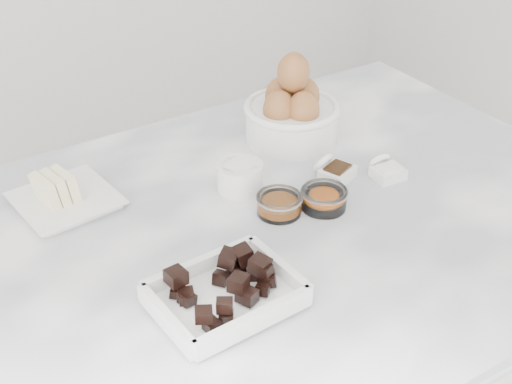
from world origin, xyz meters
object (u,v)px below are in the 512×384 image
honey_bowl (279,204)px  sugar_ramekin (240,175)px  butter_plate (63,194)px  chocolate_dish (226,292)px  salt_spoon (386,170)px  zest_bowl (324,198)px  vanilla_spoon (334,170)px  egg_bowl (292,112)px

honey_bowl → sugar_ramekin: bearing=98.8°
butter_plate → chocolate_dish: bearing=-74.3°
sugar_ramekin → salt_spoon: bearing=-23.8°
salt_spoon → zest_bowl: bearing=-172.8°
honey_bowl → salt_spoon: salt_spoon is taller
zest_bowl → salt_spoon: (0.15, 0.02, -0.00)m
chocolate_dish → honey_bowl: chocolate_dish is taller
chocolate_dish → zest_bowl: (0.25, 0.12, -0.00)m
honey_bowl → salt_spoon: bearing=-1.9°
vanilla_spoon → sugar_ramekin: bearing=159.7°
butter_plate → zest_bowl: bearing=-33.6°
chocolate_dish → butter_plate: bearing=105.7°
sugar_ramekin → vanilla_spoon: sugar_ramekin is taller
zest_bowl → egg_bowl: bearing=67.9°
butter_plate → salt_spoon: butter_plate is taller
butter_plate → vanilla_spoon: 0.45m
egg_bowl → salt_spoon: 0.21m
butter_plate → honey_bowl: bearing=-36.4°
sugar_ramekin → egg_bowl: size_ratio=0.44×
sugar_ramekin → salt_spoon: (0.23, -0.10, -0.01)m
butter_plate → sugar_ramekin: bearing=-22.7°
sugar_ramekin → zest_bowl: sugar_ramekin is taller
honey_bowl → vanilla_spoon: 0.14m
chocolate_dish → butter_plate: butter_plate is taller
salt_spoon → vanilla_spoon: bearing=149.7°
chocolate_dish → salt_spoon: bearing=18.6°
butter_plate → egg_bowl: size_ratio=0.92×
egg_bowl → honey_bowl: 0.25m
vanilla_spoon → honey_bowl: bearing=-164.6°
sugar_ramekin → zest_bowl: size_ratio=1.01×
sugar_ramekin → vanilla_spoon: (0.15, -0.06, -0.01)m
butter_plate → honey_bowl: butter_plate is taller
chocolate_dish → vanilla_spoon: bearing=29.2°
butter_plate → egg_bowl: egg_bowl is taller
butter_plate → salt_spoon: size_ratio=2.46×
chocolate_dish → butter_plate: size_ratio=1.20×
chocolate_dish → vanilla_spoon: 0.37m
egg_bowl → zest_bowl: size_ratio=2.31×
butter_plate → salt_spoon: bearing=-23.2°
chocolate_dish → zest_bowl: bearing=24.7°
butter_plate → egg_bowl: 0.44m
vanilla_spoon → butter_plate: bearing=158.2°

